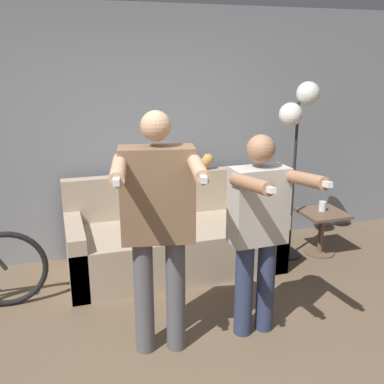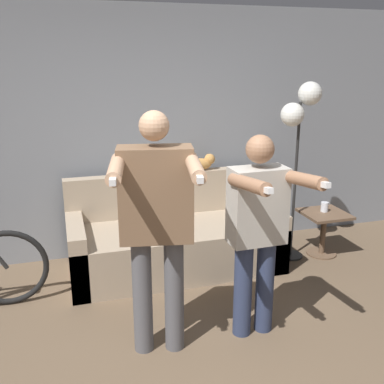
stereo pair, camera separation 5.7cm
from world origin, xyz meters
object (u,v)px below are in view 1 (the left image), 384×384
at_px(couch, 173,240).
at_px(cup, 322,206).
at_px(side_table, 322,224).
at_px(cat, 199,163).
at_px(person_left, 158,219).
at_px(floor_lamp, 298,116).
at_px(person_right, 259,225).

relative_size(couch, cup, 20.15).
xyz_separation_m(side_table, cup, (0.01, 0.03, 0.19)).
xyz_separation_m(couch, cat, (0.39, 0.35, 0.70)).
bearing_deg(couch, cat, 41.65).
bearing_deg(cup, person_left, -150.84).
relative_size(person_left, floor_lamp, 0.95).
xyz_separation_m(couch, cup, (1.64, -0.14, 0.24)).
xyz_separation_m(person_right, cat, (0.09, 1.66, 0.09)).
bearing_deg(side_table, cat, 157.17).
xyz_separation_m(person_left, cup, (2.10, 1.17, -0.50)).
xyz_separation_m(couch, side_table, (1.63, -0.17, 0.05)).
height_order(person_left, cup, person_left).
bearing_deg(person_left, person_right, 10.71).
distance_m(couch, side_table, 1.64).
height_order(couch, floor_lamp, floor_lamp).
xyz_separation_m(cat, side_table, (1.24, -0.52, -0.64)).
bearing_deg(person_right, floor_lamp, 49.33).
bearing_deg(person_right, cup, 40.04).
xyz_separation_m(couch, floor_lamp, (1.28, -0.12, 1.22)).
bearing_deg(person_left, cat, 73.90).
bearing_deg(cup, floor_lamp, 177.94).
relative_size(cat, side_table, 0.84).
height_order(couch, person_left, person_left).
bearing_deg(floor_lamp, person_right, -129.50).
bearing_deg(floor_lamp, couch, 174.47).
relative_size(side_table, cup, 4.63).
xyz_separation_m(person_left, side_table, (2.09, 1.14, -0.68)).
height_order(person_left, side_table, person_left).
height_order(side_table, cup, cup).
bearing_deg(person_right, couch, 101.69).
xyz_separation_m(person_right, floor_lamp, (0.98, 1.19, 0.62)).
height_order(cat, cup, cat).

